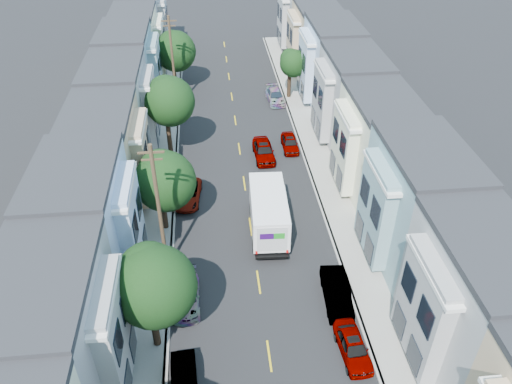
{
  "coord_description": "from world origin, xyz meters",
  "views": [
    {
      "loc": [
        -2.62,
        -24.08,
        25.07
      ],
      "look_at": [
        0.59,
        7.57,
        2.2
      ],
      "focal_mm": 35.0,
      "sensor_mm": 36.0,
      "label": 1
    }
  ],
  "objects_px": {
    "parked_left_c": "(186,295)",
    "parked_right_d": "(275,96)",
    "tree_far_r": "(293,64)",
    "parked_left_d": "(188,194)",
    "tree_c": "(164,182)",
    "tree_b": "(153,287)",
    "tree_e": "(175,51)",
    "fedex_truck": "(268,212)",
    "parked_right_b": "(337,293)",
    "tree_d": "(168,102)",
    "parked_right_c": "(290,143)",
    "parked_left_b": "(185,383)",
    "utility_pole_near": "(159,211)",
    "lead_sedan": "(264,151)",
    "utility_pole_far": "(173,63)",
    "parked_right_a": "(353,347)"
  },
  "relations": [
    {
      "from": "parked_left_d",
      "to": "parked_right_a",
      "type": "distance_m",
      "value": 19.08
    },
    {
      "from": "parked_left_c",
      "to": "parked_right_d",
      "type": "xyz_separation_m",
      "value": [
        9.8,
        29.53,
        0.02
      ]
    },
    {
      "from": "tree_d",
      "to": "tree_e",
      "type": "height_order",
      "value": "tree_d"
    },
    {
      "from": "fedex_truck",
      "to": "parked_right_b",
      "type": "bearing_deg",
      "value": -62.01
    },
    {
      "from": "tree_d",
      "to": "parked_right_b",
      "type": "relative_size",
      "value": 1.75
    },
    {
      "from": "tree_c",
      "to": "tree_b",
      "type": "bearing_deg",
      "value": -90.0
    },
    {
      "from": "tree_b",
      "to": "tree_e",
      "type": "height_order",
      "value": "tree_b"
    },
    {
      "from": "tree_far_r",
      "to": "parked_right_c",
      "type": "bearing_deg",
      "value": -99.8
    },
    {
      "from": "tree_b",
      "to": "parked_left_d",
      "type": "relative_size",
      "value": 1.65
    },
    {
      "from": "tree_c",
      "to": "parked_left_b",
      "type": "height_order",
      "value": "tree_c"
    },
    {
      "from": "tree_b",
      "to": "parked_right_d",
      "type": "relative_size",
      "value": 1.69
    },
    {
      "from": "fedex_truck",
      "to": "tree_c",
      "type": "bearing_deg",
      "value": 174.45
    },
    {
      "from": "tree_d",
      "to": "parked_left_b",
      "type": "bearing_deg",
      "value": -86.82
    },
    {
      "from": "parked_left_c",
      "to": "parked_left_d",
      "type": "distance_m",
      "value": 11.3
    },
    {
      "from": "utility_pole_near",
      "to": "fedex_truck",
      "type": "distance_m",
      "value": 8.97
    },
    {
      "from": "tree_b",
      "to": "tree_e",
      "type": "distance_m",
      "value": 37.42
    },
    {
      "from": "tree_e",
      "to": "fedex_truck",
      "type": "distance_m",
      "value": 28.68
    },
    {
      "from": "utility_pole_near",
      "to": "parked_right_d",
      "type": "height_order",
      "value": "utility_pole_near"
    },
    {
      "from": "tree_e",
      "to": "utility_pole_far",
      "type": "distance_m",
      "value": 4.94
    },
    {
      "from": "parked_left_d",
      "to": "parked_right_d",
      "type": "xyz_separation_m",
      "value": [
        9.8,
        18.23,
        0.03
      ]
    },
    {
      "from": "parked_left_b",
      "to": "parked_right_d",
      "type": "xyz_separation_m",
      "value": [
        9.8,
        35.97,
        -0.0
      ]
    },
    {
      "from": "tree_c",
      "to": "utility_pole_near",
      "type": "height_order",
      "value": "utility_pole_near"
    },
    {
      "from": "utility_pole_near",
      "to": "lead_sedan",
      "type": "bearing_deg",
      "value": 59.07
    },
    {
      "from": "utility_pole_far",
      "to": "fedex_truck",
      "type": "distance_m",
      "value": 24.08
    },
    {
      "from": "parked_right_a",
      "to": "parked_left_d",
      "type": "bearing_deg",
      "value": 117.17
    },
    {
      "from": "tree_d",
      "to": "parked_right_c",
      "type": "relative_size",
      "value": 2.02
    },
    {
      "from": "utility_pole_near",
      "to": "parked_right_c",
      "type": "distance_m",
      "value": 19.68
    },
    {
      "from": "tree_far_r",
      "to": "parked_left_d",
      "type": "height_order",
      "value": "tree_far_r"
    },
    {
      "from": "lead_sedan",
      "to": "parked_right_c",
      "type": "height_order",
      "value": "lead_sedan"
    },
    {
      "from": "tree_far_r",
      "to": "lead_sedan",
      "type": "xyz_separation_m",
      "value": [
        -4.72,
        -12.93,
        -3.33
      ]
    },
    {
      "from": "tree_b",
      "to": "parked_left_c",
      "type": "height_order",
      "value": "tree_b"
    },
    {
      "from": "tree_far_r",
      "to": "parked_left_c",
      "type": "distance_m",
      "value": 32.75
    },
    {
      "from": "utility_pole_far",
      "to": "parked_right_a",
      "type": "bearing_deg",
      "value": -71.94
    },
    {
      "from": "tree_b",
      "to": "lead_sedan",
      "type": "bearing_deg",
      "value": 67.68
    },
    {
      "from": "fedex_truck",
      "to": "parked_right_b",
      "type": "height_order",
      "value": "fedex_truck"
    },
    {
      "from": "utility_pole_far",
      "to": "parked_right_b",
      "type": "height_order",
      "value": "utility_pole_far"
    },
    {
      "from": "tree_d",
      "to": "lead_sedan",
      "type": "xyz_separation_m",
      "value": [
        8.48,
        -1.36,
        -4.8
      ]
    },
    {
      "from": "tree_d",
      "to": "utility_pole_far",
      "type": "height_order",
      "value": "utility_pole_far"
    },
    {
      "from": "tree_b",
      "to": "parked_right_b",
      "type": "xyz_separation_m",
      "value": [
        11.2,
        2.34,
        -4.21
      ]
    },
    {
      "from": "fedex_truck",
      "to": "lead_sedan",
      "type": "distance_m",
      "value": 10.84
    },
    {
      "from": "tree_e",
      "to": "tree_far_r",
      "type": "xyz_separation_m",
      "value": [
        13.2,
        -3.82,
        -0.52
      ]
    },
    {
      "from": "parked_left_d",
      "to": "parked_right_c",
      "type": "height_order",
      "value": "parked_right_c"
    },
    {
      "from": "tree_b",
      "to": "utility_pole_near",
      "type": "height_order",
      "value": "utility_pole_near"
    },
    {
      "from": "tree_e",
      "to": "parked_right_b",
      "type": "relative_size",
      "value": 1.55
    },
    {
      "from": "utility_pole_far",
      "to": "parked_right_a",
      "type": "distance_m",
      "value": 36.41
    },
    {
      "from": "tree_b",
      "to": "fedex_truck",
      "type": "height_order",
      "value": "tree_b"
    },
    {
      "from": "tree_d",
      "to": "fedex_truck",
      "type": "height_order",
      "value": "tree_d"
    },
    {
      "from": "tree_e",
      "to": "tree_far_r",
      "type": "relative_size",
      "value": 1.23
    },
    {
      "from": "tree_d",
      "to": "tree_c",
      "type": "bearing_deg",
      "value": -90.0
    },
    {
      "from": "parked_right_b",
      "to": "utility_pole_near",
      "type": "bearing_deg",
      "value": 162.82
    }
  ]
}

